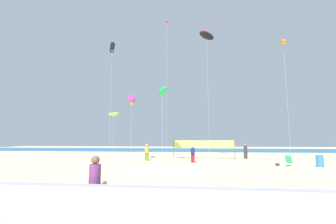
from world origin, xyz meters
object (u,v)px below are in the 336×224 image
Objects in this scene: beachgoer_mustard_shirt at (147,152)px; kite_black_inflatable at (207,36)px; beach_handbag at (277,165)px; kite_lime_tube at (114,114)px; folding_beach_chair at (289,161)px; kite_black_tube at (112,48)px; kite_magenta_tube at (132,100)px; mother_figure at (95,179)px; kite_green_inflatable at (163,92)px; toddler_figure at (104,193)px; kite_magenta_diamond at (167,26)px; beachgoer_navy_shirt at (193,153)px; beachgoer_charcoal_shirt at (245,151)px; kite_orange_inflatable at (283,43)px; trash_barrel at (320,161)px; volleyball_net at (203,145)px.

beachgoer_mustard_shirt is 16.07m from kite_black_inflatable.
beach_handbag is 25.87m from kite_lime_tube.
folding_beach_chair is 0.05× the size of kite_black_tube.
mother_figure is at bearing -77.97° from kite_magenta_tube.
kite_black_tube is (-8.79, 8.23, 8.71)m from kite_green_inflatable.
toddler_figure is 16.80m from beach_handbag.
kite_magenta_diamond is 15.19m from kite_magenta_tube.
beachgoer_navy_shirt is at bearing -115.20° from kite_black_inflatable.
beachgoer_charcoal_shirt is 0.27× the size of kite_lime_tube.
beachgoer_mustard_shirt is at bearing -43.37° from kite_black_tube.
mother_figure reaches higher than beach_handbag.
kite_orange_inflatable is (9.49, 0.40, 11.33)m from beachgoer_navy_shirt.
kite_black_tube reaches higher than trash_barrel.
mother_figure is 0.24× the size of kite_magenta_tube.
kite_magenta_diamond is (-0.66, 9.21, 12.20)m from kite_green_inflatable.
kite_orange_inflatable is at bearing 49.54° from beach_handbag.
kite_black_tube is at bearing 152.29° from beach_handbag.
toddler_figure is at bearing 44.55° from beachgoer_navy_shirt.
kite_black_tube reaches higher than beach_handbag.
beachgoer_navy_shirt reaches higher than trash_barrel.
toddler_figure is at bearing -70.13° from kite_lime_tube.
beach_handbag is 12.70m from kite_green_inflatable.
toddler_figure is 30.92m from kite_magenta_diamond.
folding_beach_chair is 0.07× the size of kite_orange_inflatable.
trash_barrel is (15.62, -4.03, -0.49)m from beachgoer_mustard_shirt.
kite_black_inflatable reaches higher than folding_beach_chair.
kite_black_tube is (-20.16, 10.04, 15.47)m from folding_beach_chair.
kite_lime_tube is 0.42× the size of kite_black_inflatable.
kite_magenta_tube reaches higher than toddler_figure.
kite_orange_inflatable is (14.52, -1.09, 11.28)m from beachgoer_mustard_shirt.
folding_beach_chair reaches higher than beach_handbag.
beach_handbag is 12.58m from kite_orange_inflatable.
beachgoer_mustard_shirt is 6.81m from kite_green_inflatable.
beach_handbag is 17.21m from kite_black_inflatable.
mother_figure is 1.92× the size of folding_beach_chair.
kite_black_inflatable is (-6.42, 6.18, 14.76)m from folding_beach_chair.
mother_figure is 20.63m from volleyball_net.
volleyball_net is 17.01m from kite_lime_tube.
folding_beach_chair is 26.56m from kite_lime_tube.
beach_handbag is at bearing -12.98° from kite_magenta_tube.
kite_orange_inflatable is 0.79× the size of kite_black_inflatable.
folding_beach_chair is (13.36, -3.61, -0.50)m from beachgoer_mustard_shirt.
volleyball_net is 19.67m from kite_black_tube.
beachgoer_navy_shirt is at bearing 166.52° from trash_barrel.
trash_barrel reaches higher than toddler_figure.
kite_magenta_diamond is 1.24× the size of kite_black_tube.
kite_magenta_tube is 1.05× the size of kite_lime_tube.
trash_barrel is (13.79, 12.98, -0.43)m from mother_figure.
kite_magenta_tube reaches higher than folding_beach_chair.
mother_figure is at bearing -128.56° from kite_orange_inflatable.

